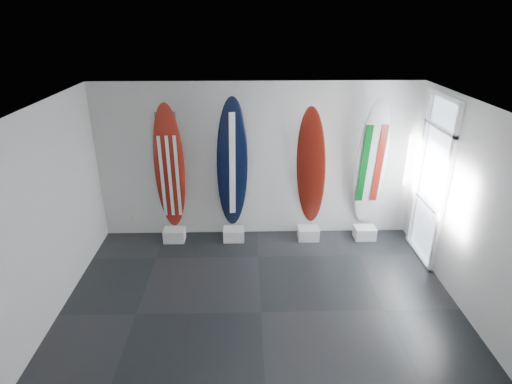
{
  "coord_description": "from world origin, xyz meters",
  "views": [
    {
      "loc": [
        -0.2,
        -5.06,
        4.13
      ],
      "look_at": [
        -0.04,
        1.4,
        1.35
      ],
      "focal_mm": 29.63,
      "sensor_mm": 36.0,
      "label": 1
    }
  ],
  "objects_px": {
    "surfboard_usa": "(170,168)",
    "surfboard_italy": "(371,164)",
    "surfboard_swiss": "(311,168)",
    "surfboard_navy": "(232,165)"
  },
  "relations": [
    {
      "from": "surfboard_usa",
      "to": "surfboard_italy",
      "type": "distance_m",
      "value": 3.72
    },
    {
      "from": "surfboard_italy",
      "to": "surfboard_usa",
      "type": "bearing_deg",
      "value": 178.09
    },
    {
      "from": "surfboard_navy",
      "to": "surfboard_swiss",
      "type": "height_order",
      "value": "surfboard_navy"
    },
    {
      "from": "surfboard_usa",
      "to": "surfboard_swiss",
      "type": "distance_m",
      "value": 2.61
    },
    {
      "from": "surfboard_navy",
      "to": "surfboard_italy",
      "type": "bearing_deg",
      "value": -11.73
    },
    {
      "from": "surfboard_swiss",
      "to": "surfboard_italy",
      "type": "xyz_separation_m",
      "value": [
        1.11,
        0.0,
        0.07
      ]
    },
    {
      "from": "surfboard_usa",
      "to": "surfboard_italy",
      "type": "height_order",
      "value": "surfboard_italy"
    },
    {
      "from": "surfboard_usa",
      "to": "surfboard_navy",
      "type": "bearing_deg",
      "value": -4.48
    },
    {
      "from": "surfboard_swiss",
      "to": "surfboard_usa",
      "type": "bearing_deg",
      "value": -158.98
    },
    {
      "from": "surfboard_usa",
      "to": "surfboard_italy",
      "type": "xyz_separation_m",
      "value": [
        3.72,
        0.0,
        0.05
      ]
    }
  ]
}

